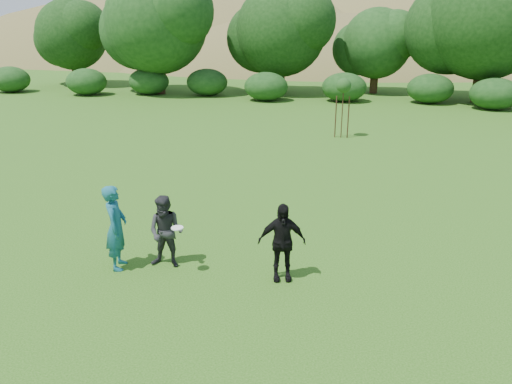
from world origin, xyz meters
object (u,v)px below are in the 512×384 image
player_black (282,242)px  sapling (344,87)px  player_teal (116,227)px  player_grey (166,232)px

player_black → sapling: bearing=73.4°
player_teal → player_black: player_teal is taller
player_grey → sapling: (3.09, 14.40, 1.56)m
player_teal → player_black: 3.78m
player_grey → sapling: size_ratio=0.60×
player_grey → player_black: size_ratio=0.97×
player_teal → player_black: bearing=-101.0°
player_teal → player_grey: size_ratio=1.16×
player_grey → sapling: sapling is taller
player_teal → sapling: 15.35m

